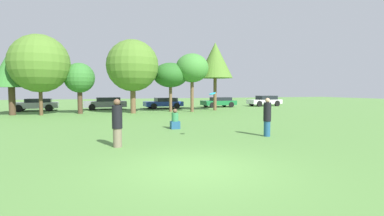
% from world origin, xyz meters
% --- Properties ---
extents(ground_plane, '(120.00, 120.00, 0.00)m').
position_xyz_m(ground_plane, '(0.00, 0.00, 0.00)').
color(ground_plane, '#54843D').
extents(person_thrower, '(0.36, 0.36, 1.74)m').
position_xyz_m(person_thrower, '(-1.76, 3.55, 0.87)').
color(person_thrower, '#726651').
rests_on(person_thrower, ground).
extents(person_catcher, '(0.33, 0.33, 1.70)m').
position_xyz_m(person_catcher, '(4.68, 3.89, 0.86)').
color(person_catcher, navy).
rests_on(person_catcher, ground).
extents(frisbee, '(0.26, 0.27, 0.12)m').
position_xyz_m(frisbee, '(2.04, 3.82, 1.91)').
color(frisbee, '#19B2D8').
extents(bystander_sitting, '(0.48, 0.40, 1.06)m').
position_xyz_m(bystander_sitting, '(1.45, 7.52, 0.43)').
color(bystander_sitting, navy).
rests_on(bystander_sitting, ground).
extents(tree_0, '(3.07, 3.07, 5.35)m').
position_xyz_m(tree_0, '(-9.00, 19.53, 3.76)').
color(tree_0, '#473323').
rests_on(tree_0, ground).
extents(tree_1, '(4.63, 4.63, 6.47)m').
position_xyz_m(tree_1, '(-6.76, 18.65, 4.15)').
color(tree_1, brown).
rests_on(tree_1, ground).
extents(tree_2, '(2.55, 2.55, 4.36)m').
position_xyz_m(tree_2, '(-3.85, 19.31, 3.04)').
color(tree_2, '#473323').
rests_on(tree_2, ground).
extents(tree_3, '(4.49, 4.49, 6.42)m').
position_xyz_m(tree_3, '(0.54, 18.37, 4.15)').
color(tree_3, brown).
rests_on(tree_3, ground).
extents(tree_4, '(3.24, 3.24, 4.58)m').
position_xyz_m(tree_4, '(4.11, 19.06, 3.42)').
color(tree_4, brown).
rests_on(tree_4, ground).
extents(tree_5, '(3.07, 3.07, 5.43)m').
position_xyz_m(tree_5, '(6.02, 18.38, 4.06)').
color(tree_5, brown).
rests_on(tree_5, ground).
extents(tree_6, '(3.52, 3.52, 6.76)m').
position_xyz_m(tree_6, '(8.79, 19.42, 4.97)').
color(tree_6, brown).
rests_on(tree_6, ground).
extents(parked_car_silver, '(4.15, 2.05, 1.20)m').
position_xyz_m(parked_car_silver, '(-8.10, 24.01, 0.65)').
color(parked_car_silver, '#B2B2B7').
rests_on(parked_car_silver, ground).
extents(parked_car_grey, '(4.32, 2.09, 1.27)m').
position_xyz_m(parked_car_grey, '(-1.61, 23.99, 0.68)').
color(parked_car_grey, slate).
rests_on(parked_car_grey, ground).
extents(parked_car_blue, '(4.20, 2.24, 1.18)m').
position_xyz_m(parked_car_blue, '(4.52, 23.72, 0.63)').
color(parked_car_blue, '#1E389E').
rests_on(parked_car_blue, ground).
extents(parked_car_green, '(4.06, 2.16, 1.18)m').
position_xyz_m(parked_car_green, '(11.30, 24.09, 0.63)').
color(parked_car_green, '#196633').
rests_on(parked_car_green, ground).
extents(parked_car_white, '(4.32, 2.06, 1.32)m').
position_xyz_m(parked_car_white, '(17.72, 24.26, 0.70)').
color(parked_car_white, silver).
rests_on(parked_car_white, ground).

